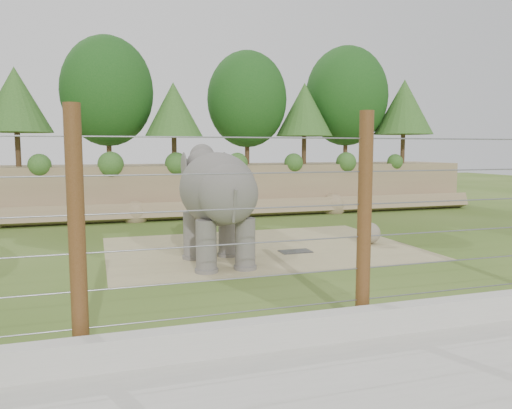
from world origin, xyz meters
name	(u,v)px	position (x,y,z in m)	size (l,w,h in m)	color
ground	(278,270)	(0.00, 0.00, 0.00)	(90.00, 90.00, 0.00)	#395817
back_embankment	(203,136)	(0.59, 12.68, 3.97)	(30.00, 5.52, 8.77)	#8F7354
dirt_patch	(261,248)	(0.50, 3.00, 0.01)	(10.00, 7.00, 0.02)	tan
drain_grate	(295,251)	(1.34, 2.03, 0.04)	(1.00, 0.60, 0.03)	#262628
elephant	(217,206)	(-1.41, 1.21, 1.68)	(1.78, 4.16, 3.37)	#645F5A
stone_ball	(370,233)	(4.34, 2.54, 0.39)	(0.74, 0.74, 0.74)	gray
retaining_wall	(376,321)	(0.00, -5.00, 0.25)	(26.00, 0.35, 0.50)	beige
walkway	(452,384)	(0.00, -7.00, 0.01)	(26.00, 4.00, 0.01)	beige
barrier_fence	(364,220)	(0.00, -4.50, 2.00)	(20.26, 0.26, 4.00)	#4F2D11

